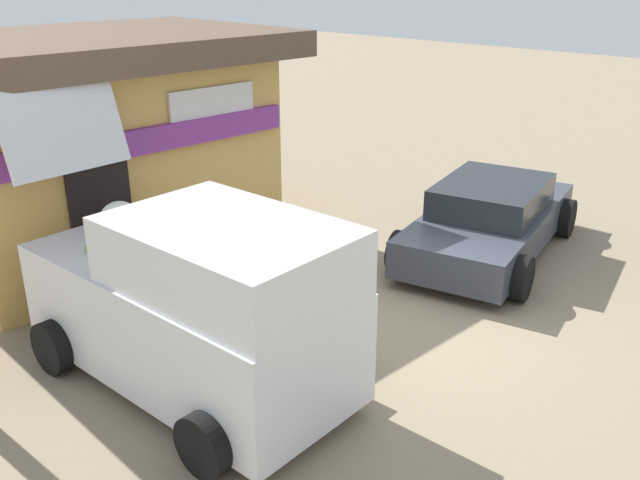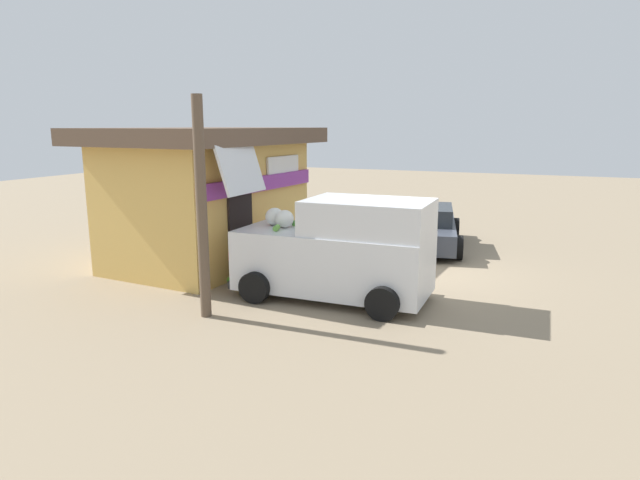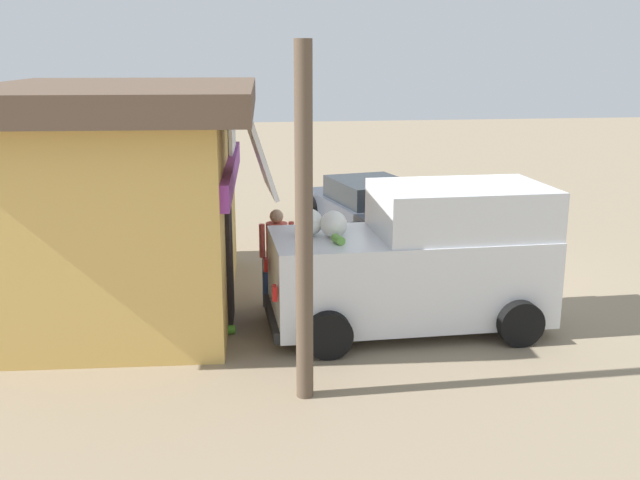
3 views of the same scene
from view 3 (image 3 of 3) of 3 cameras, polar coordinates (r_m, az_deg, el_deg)
name	(u,v)px [view 3 (image 3 of 3)]	position (r m, az deg, el deg)	size (l,w,h in m)	color
ground_plane	(420,269)	(13.87, 7.76, -2.23)	(60.00, 60.00, 0.00)	gray
storefront_bar	(125,194)	(11.73, -14.96, 3.51)	(5.97, 4.43, 3.48)	#E0B259
delivery_van	(419,259)	(10.71, 7.70, -1.47)	(2.15, 4.33, 3.15)	silver
parked_sedan	(371,209)	(16.22, 4.00, 2.44)	(4.48, 2.76, 1.23)	#383D47
vendor_standing	(277,251)	(11.56, -3.37, -0.84)	(0.40, 0.56, 1.57)	navy
customer_bending	(319,288)	(10.06, -0.08, -3.76)	(0.73, 0.76, 1.28)	#726047
unloaded_banana_pile	(201,327)	(10.53, -9.24, -6.73)	(0.91, 0.87, 0.40)	silver
paint_bucket	(307,256)	(13.87, -0.98, -1.24)	(0.26, 0.26, 0.40)	#BF3F33
utility_pole	(304,228)	(8.16, -1.25, 0.94)	(0.20, 0.20, 4.09)	brown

